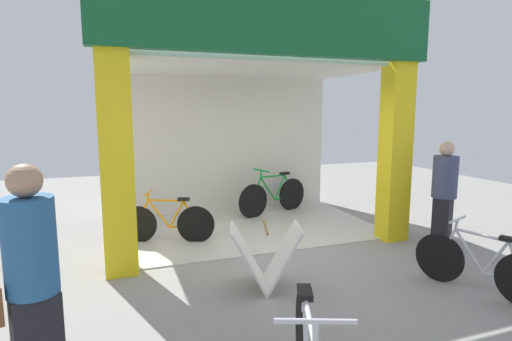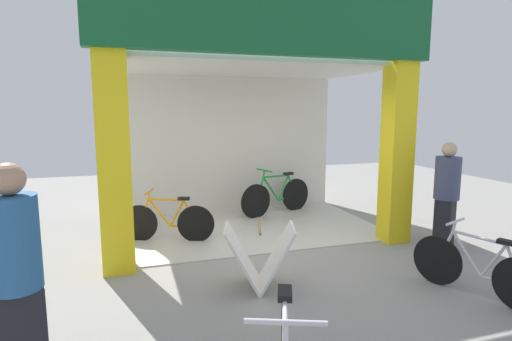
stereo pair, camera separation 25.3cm
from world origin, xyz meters
The scene contains 8 objects.
ground_plane centered at (0.00, 0.00, 0.00)m, with size 17.29×17.29×0.00m, color gray.
shop_facade centered at (0.00, 1.36, 1.96)m, with size 4.85×3.16×3.73m.
bicycle_inside_0 centered at (0.90, 2.16, 0.38)m, with size 1.65×0.64×0.95m.
bicycle_inside_1 centered at (-1.39, 1.05, 0.33)m, with size 1.44×0.57×0.84m.
bicycle_parked_1 centered at (1.76, -2.03, 0.33)m, with size 0.60×1.43×0.84m.
sandwich_board_sign centered at (-0.51, -1.04, 0.38)m, with size 0.96×0.79×0.77m.
pedestrian_1 centered at (-2.75, -2.36, 0.91)m, with size 0.65×0.43×1.76m.
pedestrian_2 centered at (2.60, -0.59, 0.85)m, with size 0.51×0.51×1.64m.
Camera 1 is at (-2.20, -5.37, 2.11)m, focal length 28.62 mm.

